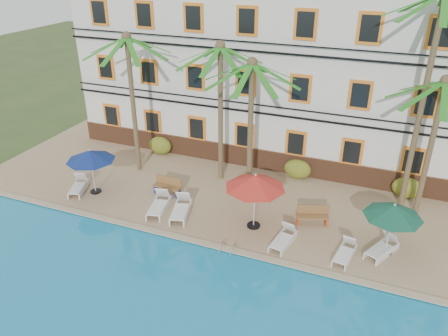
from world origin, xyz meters
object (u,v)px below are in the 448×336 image
at_px(lounger_d, 284,238).
at_px(bench_right, 312,215).
at_px(palm_e, 435,127).
at_px(lounger_f, 382,248).
at_px(umbrella_blue, 90,156).
at_px(lounger_c, 181,209).
at_px(lounger_a, 78,186).
at_px(bench_left, 168,185).
at_px(umbrella_green, 394,211).
at_px(umbrella_red, 255,182).
at_px(palm_d, 427,81).
at_px(palm_b, 220,93).
at_px(lounger_b, 159,205).
at_px(palm_a, 131,85).
at_px(lounger_e, 345,252).
at_px(pool_ladder, 228,251).
at_px(palm_c, 251,110).

height_order(lounger_d, bench_right, bench_right).
distance_m(palm_e, lounger_f, 5.85).
distance_m(umbrella_blue, lounger_c, 5.48).
distance_m(lounger_a, bench_left, 4.77).
distance_m(palm_e, umbrella_green, 4.61).
height_order(umbrella_red, umbrella_green, umbrella_red).
height_order(lounger_d, bench_left, bench_left).
bearing_deg(palm_d, bench_left, -164.98).
height_order(palm_b, bench_right, palm_b).
relative_size(lounger_c, lounger_d, 1.18).
relative_size(lounger_b, bench_right, 1.35).
relative_size(palm_a, palm_b, 1.03).
distance_m(palm_e, lounger_e, 6.90).
relative_size(palm_a, bench_left, 5.13).
relative_size(lounger_c, pool_ladder, 2.93).
bearing_deg(lounger_f, lounger_d, -167.47).
bearing_deg(palm_e, lounger_c, -157.55).
relative_size(palm_a, bench_right, 4.95).
bearing_deg(umbrella_blue, lounger_c, -2.84).
bearing_deg(lounger_d, umbrella_blue, 176.24).
relative_size(umbrella_green, bench_left, 1.58).
xyz_separation_m(palm_a, bench_right, (10.43, -1.81, -4.57)).
height_order(palm_b, palm_d, palm_d).
bearing_deg(lounger_d, palm_c, 129.43).
height_order(umbrella_green, lounger_f, umbrella_green).
xyz_separation_m(palm_c, lounger_c, (-2.43, -2.92, -4.37)).
bearing_deg(bench_right, umbrella_blue, -173.19).
bearing_deg(lounger_f, palm_e, 71.50).
bearing_deg(pool_ladder, lounger_d, 34.25).
bearing_deg(palm_e, bench_right, -148.62).
height_order(umbrella_red, lounger_c, umbrella_red).
relative_size(bench_right, pool_ladder, 2.11).
xyz_separation_m(lounger_b, bench_left, (-0.40, 1.61, 0.16)).
bearing_deg(palm_d, palm_e, -21.65).
height_order(palm_a, palm_d, palm_d).
bearing_deg(lounger_a, pool_ladder, -11.53).
bearing_deg(palm_e, umbrella_green, -107.12).
relative_size(lounger_a, lounger_f, 1.00).
distance_m(lounger_f, pool_ladder, 6.51).
relative_size(lounger_b, lounger_e, 1.21).
distance_m(umbrella_red, bench_left, 5.59).
height_order(lounger_a, lounger_f, lounger_f).
xyz_separation_m(palm_c, umbrella_green, (6.93, -2.32, -2.64)).
relative_size(umbrella_green, lounger_d, 1.30).
height_order(lounger_a, lounger_c, lounger_c).
bearing_deg(umbrella_green, palm_e, 72.88).
distance_m(palm_c, lounger_b, 6.39).
xyz_separation_m(bench_right, pool_ladder, (-2.87, -3.41, -0.47)).
xyz_separation_m(palm_c, lounger_e, (5.37, -3.32, -4.42)).
height_order(lounger_d, pool_ladder, lounger_d).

